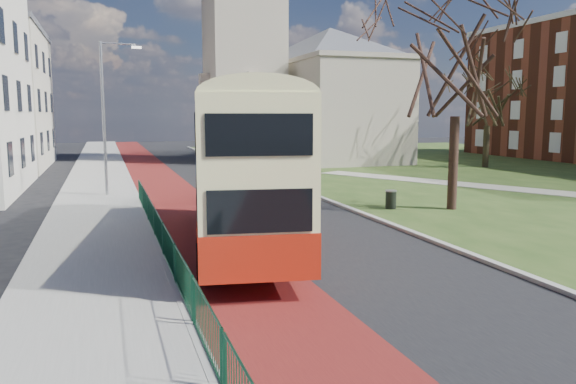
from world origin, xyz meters
name	(u,v)px	position (x,y,z in m)	size (l,w,h in m)	color
ground	(296,286)	(0.00, 0.00, 0.00)	(160.00, 160.00, 0.00)	black
road_carriageway	(211,188)	(1.50, 20.00, 0.01)	(9.00, 120.00, 0.01)	black
bus_lane	(166,190)	(-1.20, 20.00, 0.01)	(3.40, 120.00, 0.01)	#591414
pavement_west	(98,191)	(-5.00, 20.00, 0.06)	(4.00, 120.00, 0.12)	gray
kerb_west	(134,190)	(-3.00, 20.00, 0.07)	(0.25, 120.00, 0.13)	#999993
kerb_east	(275,180)	(6.10, 22.00, 0.07)	(0.25, 80.00, 0.13)	#999993
grass_green	(522,171)	(26.00, 22.00, 0.02)	(40.00, 80.00, 0.04)	#294418
pedestrian_railing	(163,240)	(-2.95, 4.00, 0.55)	(0.07, 24.00, 1.12)	#0D3C26
gothic_church	(291,20)	(12.56, 38.00, 13.13)	(16.38, 18.00, 40.00)	#A19482
streetlamp	(106,110)	(-4.35, 18.00, 4.59)	(2.13, 0.18, 8.00)	gray
bus	(239,160)	(-0.34, 4.76, 2.89)	(4.66, 12.41, 5.07)	#AC210F
winter_tree_near	(458,41)	(10.61, 8.72, 7.63)	(9.43, 9.43, 10.95)	#311E18
winter_tree_far	(489,93)	(25.48, 25.75, 6.12)	(6.36, 6.36, 8.79)	#312818
litter_bin	(391,199)	(8.00, 9.72, 0.47)	(0.70, 0.70, 0.86)	black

